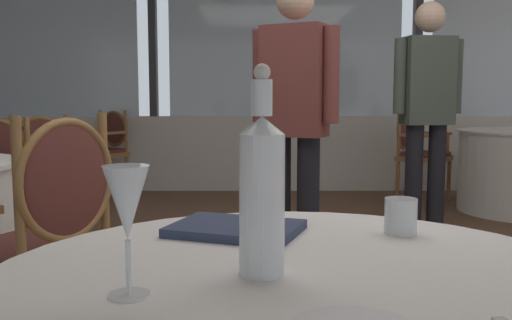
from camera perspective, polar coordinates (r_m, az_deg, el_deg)
name	(u,v)px	position (r m, az deg, el deg)	size (l,w,h in m)	color
window_wall_far	(287,98)	(6.49, 3.10, 6.23)	(9.50, 0.14, 2.63)	silver
water_bottle	(264,191)	(0.95, 0.79, -3.11)	(0.08, 0.08, 0.36)	white
wine_glass	(129,206)	(0.87, -12.63, -4.54)	(0.07, 0.07, 0.20)	white
water_tumbler	(403,216)	(1.30, 14.51, -5.47)	(0.07, 0.07, 0.08)	white
menu_book	(238,228)	(1.27, -1.84, -6.88)	(0.28, 0.20, 0.02)	#2D3856
background_table_1	(32,169)	(5.82, -21.51, -0.87)	(1.01, 1.01, 0.76)	white
dining_chair_1_0	(107,145)	(6.37, -14.70, 1.50)	(0.66, 0.64, 0.93)	olive
dining_chair_1_2	(42,162)	(4.88, -20.70, -0.18)	(0.64, 0.62, 0.93)	olive
dining_chair_2_1	(419,147)	(6.07, 16.01, 1.22)	(0.64, 0.66, 0.93)	olive
dining_chair_3_2	(48,225)	(2.30, -20.11, -6.14)	(0.62, 0.65, 1.00)	olive
diner_person_0	(430,104)	(4.43, 17.01, 5.36)	(0.53, 0.25, 1.76)	black
diner_person_1	(296,112)	(3.27, 4.07, 4.87)	(0.48, 0.34, 1.72)	black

